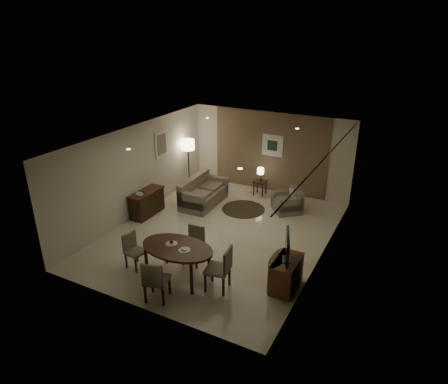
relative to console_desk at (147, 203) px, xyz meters
The scene contains 31 objects.
room_shell 2.70m from the console_desk, ahead, with size 5.50×7.00×2.70m.
taupe_accent 4.39m from the console_desk, 54.45° to the left, with size 3.96×0.03×2.70m, color #756349.
curtain_wall 5.26m from the console_desk, ahead, with size 0.08×6.70×2.58m, color beige, non-canonical shape.
curtain_rod 5.64m from the console_desk, ahead, with size 0.03×0.03×6.80m, color black.
art_back_frame 4.49m from the console_desk, 53.18° to the left, with size 0.72×0.03×0.72m, color silver.
art_back_canvas 4.48m from the console_desk, 53.06° to the left, with size 0.34×0.01×0.34m, color #1B3022.
art_left_frame 1.92m from the console_desk, 100.85° to the left, with size 0.03×0.60×0.80m, color silver.
art_left_canvas 1.91m from the console_desk, 100.16° to the left, with size 0.01×0.46×0.64m, color gray.
downlight_nl 3.12m from the console_desk, 58.80° to the right, with size 0.10×0.10×0.01m, color white.
downlight_nr 4.87m from the console_desk, 24.83° to the right, with size 0.10×0.10×0.01m, color white.
downlight_fl 3.12m from the console_desk, 58.80° to the left, with size 0.10×0.10×0.01m, color white.
downlight_fr 4.87m from the console_desk, 24.83° to the left, with size 0.10×0.10×0.01m, color white.
console_desk is the anchor object (origin of this frame).
telephone 0.52m from the console_desk, 90.00° to the right, with size 0.20×0.14×0.09m, color white, non-canonical shape.
tv_cabinet 5.11m from the console_desk, 17.05° to the right, with size 0.48×0.90×0.70m, color brown, non-canonical shape.
flat_tv 5.14m from the console_desk, 17.12° to the right, with size 0.06×0.88×0.60m, color black, non-canonical shape.
dining_table 3.46m from the console_desk, 40.90° to the right, with size 1.70×1.06×0.80m, color #4E2319, non-canonical shape.
chair_near 4.08m from the console_desk, 49.41° to the right, with size 0.47×0.47×0.96m, color gray, non-canonical shape.
chair_far 3.04m from the console_desk, 31.61° to the right, with size 0.44×0.44×0.90m, color gray, non-canonical shape.
chair_left 2.81m from the console_desk, 57.52° to the right, with size 0.41×0.41×0.85m, color gray, non-canonical shape.
chair_right 4.22m from the console_desk, 31.64° to the right, with size 0.49×0.49×1.01m, color gray, non-canonical shape.
plate_a 3.32m from the console_desk, 42.30° to the right, with size 0.26×0.26×0.02m, color white.
plate_b 3.69m from the console_desk, 39.24° to the right, with size 0.26×0.26×0.02m, color white.
fruit_apple 3.33m from the console_desk, 42.30° to the right, with size 0.09×0.09×0.09m, color maroon.
napkin 3.69m from the console_desk, 39.24° to the right, with size 0.12×0.08×0.03m, color white.
round_rug 2.95m from the console_desk, 34.61° to the left, with size 1.32×1.32×0.01m, color #3A2F20.
sofa 1.84m from the console_desk, 52.78° to the left, with size 0.89×1.78×0.84m, color gray, non-canonical shape.
armchair 4.22m from the console_desk, 30.58° to the left, with size 0.80×0.75×0.71m, color gray, non-canonical shape.
side_table 3.82m from the console_desk, 50.90° to the left, with size 0.39×0.39×0.49m, color black, non-canonical shape.
table_lamp 3.83m from the console_desk, 50.90° to the left, with size 0.22×0.22×0.50m, color #FFEAC1, non-canonical shape.
floor_lamp 2.40m from the console_desk, 89.76° to the left, with size 0.44×0.44×1.74m, color #FFE5B7, non-canonical shape.
Camera 1 is at (4.54, -8.50, 5.34)m, focal length 32.00 mm.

